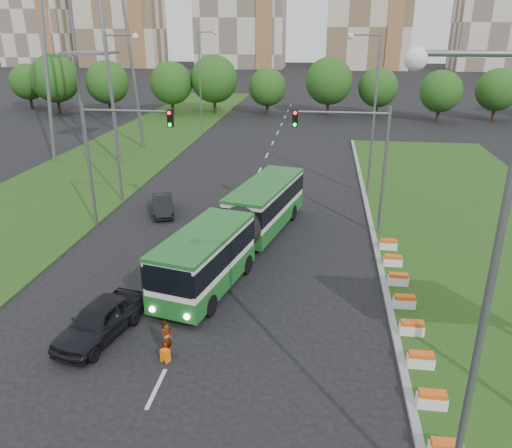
# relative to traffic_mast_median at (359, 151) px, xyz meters

# --- Properties ---
(ground) EXTENTS (360.00, 360.00, 0.00)m
(ground) POSITION_rel_traffic_mast_median_xyz_m (-4.78, -10.00, -5.35)
(ground) COLOR black
(ground) RESTS_ON ground
(grass_median) EXTENTS (14.00, 60.00, 0.15)m
(grass_median) POSITION_rel_traffic_mast_median_xyz_m (8.22, -2.00, -5.27)
(grass_median) COLOR #244814
(grass_median) RESTS_ON ground
(median_kerb) EXTENTS (0.30, 60.00, 0.18)m
(median_kerb) POSITION_rel_traffic_mast_median_xyz_m (1.27, -2.00, -5.26)
(median_kerb) COLOR gray
(median_kerb) RESTS_ON ground
(left_verge) EXTENTS (12.00, 110.00, 0.10)m
(left_verge) POSITION_rel_traffic_mast_median_xyz_m (-22.78, 15.00, -5.30)
(left_verge) COLOR #244814
(left_verge) RESTS_ON ground
(lane_markings) EXTENTS (0.20, 100.00, 0.01)m
(lane_markings) POSITION_rel_traffic_mast_median_xyz_m (-7.78, 10.00, -5.35)
(lane_markings) COLOR beige
(lane_markings) RESTS_ON ground
(flower_planters) EXTENTS (1.10, 15.90, 0.60)m
(flower_planters) POSITION_rel_traffic_mast_median_xyz_m (1.92, -10.30, -4.90)
(flower_planters) COLOR white
(flower_planters) RESTS_ON grass_median
(traffic_mast_median) EXTENTS (5.76, 0.32, 8.00)m
(traffic_mast_median) POSITION_rel_traffic_mast_median_xyz_m (0.00, 0.00, 0.00)
(traffic_mast_median) COLOR slate
(traffic_mast_median) RESTS_ON ground
(traffic_mast_left) EXTENTS (5.76, 0.32, 8.00)m
(traffic_mast_left) POSITION_rel_traffic_mast_median_xyz_m (-15.16, -1.00, 0.00)
(traffic_mast_left) COLOR slate
(traffic_mast_left) RESTS_ON ground
(street_lamps) EXTENTS (36.00, 60.00, 12.00)m
(street_lamps) POSITION_rel_traffic_mast_median_xyz_m (-7.78, 0.00, 0.65)
(street_lamps) COLOR slate
(street_lamps) RESTS_ON ground
(tree_line) EXTENTS (120.00, 8.00, 9.00)m
(tree_line) POSITION_rel_traffic_mast_median_xyz_m (5.22, 45.00, -0.85)
(tree_line) COLOR #215115
(tree_line) RESTS_ON ground
(midrise_west) EXTENTS (22.00, 14.00, 36.00)m
(midrise_west) POSITION_rel_traffic_mast_median_xyz_m (-99.78, 140.00, 12.65)
(midrise_west) COLOR beige
(midrise_west) RESTS_ON ground
(articulated_bus) EXTENTS (2.58, 16.57, 2.73)m
(articulated_bus) POSITION_rel_traffic_mast_median_xyz_m (-6.70, -3.99, -3.68)
(articulated_bus) COLOR silver
(articulated_bus) RESTS_ON ground
(car_left_near) EXTENTS (2.92, 4.98, 1.59)m
(car_left_near) POSITION_rel_traffic_mast_median_xyz_m (-11.13, -13.14, -4.56)
(car_left_near) COLOR black
(car_left_near) RESTS_ON ground
(car_left_far) EXTENTS (2.62, 4.19, 1.30)m
(car_left_far) POSITION_rel_traffic_mast_median_xyz_m (-13.11, 1.86, -4.70)
(car_left_far) COLOR black
(car_left_far) RESTS_ON ground
(pedestrian) EXTENTS (0.55, 0.68, 1.62)m
(pedestrian) POSITION_rel_traffic_mast_median_xyz_m (-7.93, -14.05, -4.54)
(pedestrian) COLOR gray
(pedestrian) RESTS_ON ground
(shopping_trolley) EXTENTS (0.32, 0.33, 0.54)m
(shopping_trolley) POSITION_rel_traffic_mast_median_xyz_m (-7.92, -14.40, -5.08)
(shopping_trolley) COLOR orange
(shopping_trolley) RESTS_ON ground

